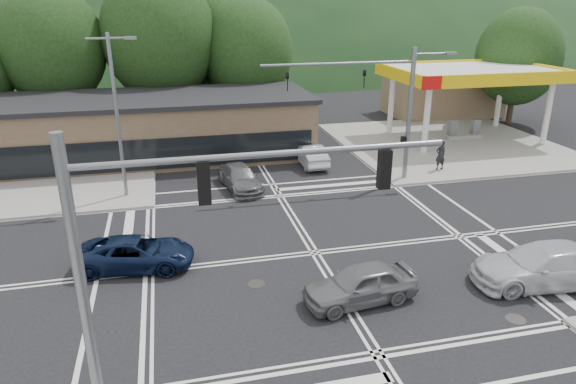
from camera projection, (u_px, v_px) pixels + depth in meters
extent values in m
plane|color=black|center=(315.00, 253.00, 22.82)|extent=(120.00, 120.00, 0.00)
cube|color=gray|center=(446.00, 143.00, 39.70)|extent=(16.00, 16.00, 0.15)
cube|color=gray|center=(27.00, 172.00, 33.17)|extent=(16.00, 16.00, 0.15)
cylinder|color=silver|center=(426.00, 120.00, 36.37)|extent=(0.44, 0.44, 5.00)
cylinder|color=silver|center=(391.00, 104.00, 41.82)|extent=(0.44, 0.44, 5.00)
cylinder|color=silver|center=(548.00, 113.00, 38.55)|extent=(0.44, 0.44, 5.00)
cylinder|color=silver|center=(499.00, 99.00, 44.00)|extent=(0.44, 0.44, 5.00)
cube|color=silver|center=(471.00, 72.00, 39.19)|extent=(12.00, 8.00, 0.60)
cube|color=yellow|center=(503.00, 80.00, 35.55)|extent=(12.20, 0.25, 0.90)
cube|color=yellow|center=(444.00, 66.00, 42.83)|extent=(12.20, 0.25, 0.90)
cube|color=yellow|center=(398.00, 75.00, 37.88)|extent=(0.25, 8.20, 0.90)
cube|color=yellow|center=(539.00, 70.00, 40.50)|extent=(0.25, 8.20, 0.90)
cube|color=red|center=(432.00, 83.00, 34.22)|extent=(1.40, 0.12, 0.90)
cube|color=gray|center=(463.00, 136.00, 40.98)|extent=(3.00, 1.00, 0.30)
cube|color=slate|center=(453.00, 128.00, 40.52)|extent=(0.60, 0.50, 1.30)
cube|color=slate|center=(475.00, 127.00, 40.95)|extent=(0.60, 0.50, 1.30)
cube|color=#846B4F|center=(442.00, 95.00, 49.23)|extent=(10.00, 6.00, 3.80)
cube|color=brown|center=(137.00, 130.00, 35.83)|extent=(24.00, 8.00, 4.00)
ellipsoid|color=#18351A|center=(191.00, 53.00, 104.64)|extent=(252.00, 126.00, 140.00)
cylinder|color=#382619|center=(62.00, 108.00, 40.74)|extent=(0.50, 0.50, 4.84)
ellipsoid|color=black|center=(52.00, 46.00, 39.06)|extent=(8.00, 8.00, 9.20)
cylinder|color=#382619|center=(164.00, 101.00, 42.40)|extent=(0.50, 0.50, 5.28)
ellipsoid|color=black|center=(159.00, 36.00, 40.57)|extent=(9.00, 9.00, 10.35)
cylinder|color=#382619|center=(248.00, 102.00, 44.08)|extent=(0.50, 0.50, 4.40)
ellipsoid|color=black|center=(247.00, 51.00, 42.55)|extent=(7.60, 7.60, 8.74)
cylinder|color=#382619|center=(209.00, 93.00, 46.98)|extent=(0.50, 0.50, 4.84)
ellipsoid|color=black|center=(206.00, 40.00, 45.30)|extent=(8.40, 8.40, 9.66)
cylinder|color=#382619|center=(511.00, 102.00, 45.53)|extent=(0.50, 0.50, 3.96)
ellipsoid|color=black|center=(518.00, 57.00, 44.16)|extent=(7.20, 7.20, 8.28)
cylinder|color=slate|center=(118.00, 120.00, 27.56)|extent=(0.20, 0.20, 9.00)
cylinder|color=slate|center=(108.00, 38.00, 26.07)|extent=(2.20, 0.12, 0.12)
cube|color=slate|center=(130.00, 38.00, 26.31)|extent=(0.60, 0.25, 0.15)
cylinder|color=slate|center=(409.00, 116.00, 30.64)|extent=(0.28, 0.28, 8.00)
cylinder|color=slate|center=(340.00, 64.00, 28.53)|extent=(9.00, 0.16, 0.16)
imported|color=black|center=(364.00, 79.00, 29.17)|extent=(0.16, 0.20, 1.00)
imported|color=black|center=(287.00, 82.00, 28.19)|extent=(0.16, 0.20, 1.00)
cylinder|color=slate|center=(434.00, 54.00, 29.63)|extent=(2.40, 0.12, 0.12)
cube|color=slate|center=(451.00, 53.00, 29.87)|extent=(0.70, 0.30, 0.15)
cube|color=black|center=(403.00, 139.00, 31.09)|extent=(0.25, 0.30, 0.35)
cylinder|color=slate|center=(83.00, 297.00, 12.16)|extent=(0.28, 0.28, 8.00)
cylinder|color=slate|center=(267.00, 154.00, 12.01)|extent=(9.00, 0.16, 0.16)
cube|color=black|center=(204.00, 184.00, 11.89)|extent=(0.30, 0.25, 1.00)
cube|color=black|center=(384.00, 169.00, 12.87)|extent=(0.30, 0.25, 1.00)
imported|color=black|center=(136.00, 253.00, 21.38)|extent=(5.07, 2.93, 1.33)
imported|color=slate|center=(360.00, 284.00, 18.94)|extent=(4.47, 2.23, 1.46)
imported|color=silver|center=(544.00, 265.00, 20.10)|extent=(5.87, 2.99, 1.63)
imported|color=silver|center=(310.00, 155.00, 34.61)|extent=(1.52, 4.29, 1.41)
imported|color=beige|center=(278.00, 143.00, 37.44)|extent=(2.27, 4.40, 1.43)
imported|color=#575A5C|center=(240.00, 178.00, 30.34)|extent=(2.52, 4.81, 1.33)
imported|color=black|center=(441.00, 155.00, 33.10)|extent=(0.74, 0.52, 1.93)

